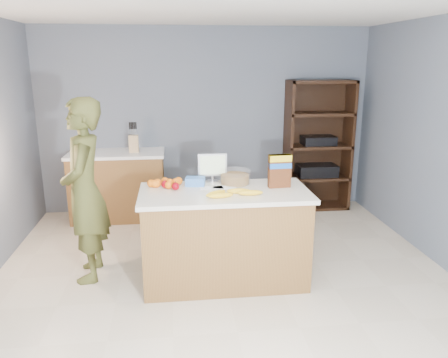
{
  "coord_description": "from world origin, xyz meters",
  "views": [
    {
      "loc": [
        -0.45,
        -3.5,
        2.06
      ],
      "look_at": [
        0.0,
        0.35,
        1.0
      ],
      "focal_mm": 35.0,
      "sensor_mm": 36.0,
      "label": 1
    }
  ],
  "objects": [
    {
      "name": "oranges",
      "position": [
        -0.55,
        0.51,
        0.94
      ],
      "size": [
        0.33,
        0.21,
        0.07
      ],
      "color": "orange",
      "rests_on": "counter_peninsula"
    },
    {
      "name": "apples",
      "position": [
        -0.49,
        0.42,
        0.94
      ],
      "size": [
        0.17,
        0.15,
        0.07
      ],
      "color": "#8B010D",
      "rests_on": "counter_peninsula"
    },
    {
      "name": "back_cabinet",
      "position": [
        -1.2,
        2.2,
        0.45
      ],
      "size": [
        1.24,
        0.62,
        0.9
      ],
      "color": "brown",
      "rests_on": "ground"
    },
    {
      "name": "salad_bowl",
      "position": [
        0.13,
        0.54,
        0.96
      ],
      "size": [
        0.3,
        0.3,
        0.13
      ],
      "color": "#267219",
      "rests_on": "counter_peninsula"
    },
    {
      "name": "shelving_unit",
      "position": [
        1.55,
        2.35,
        0.86
      ],
      "size": [
        0.9,
        0.4,
        1.8
      ],
      "color": "black",
      "rests_on": "ground"
    },
    {
      "name": "blue_carton",
      "position": [
        -0.26,
        0.51,
        0.94
      ],
      "size": [
        0.2,
        0.15,
        0.08
      ],
      "primitive_type": "cube",
      "rotation": [
        0.0,
        0.0,
        -0.17
      ],
      "color": "blue",
      "rests_on": "counter_peninsula"
    },
    {
      "name": "cereal_box",
      "position": [
        0.53,
        0.36,
        1.08
      ],
      "size": [
        0.21,
        0.09,
        0.31
      ],
      "color": "#592B14",
      "rests_on": "counter_peninsula"
    },
    {
      "name": "person",
      "position": [
        -1.3,
        0.55,
        0.87
      ],
      "size": [
        0.46,
        0.66,
        1.74
      ],
      "primitive_type": "imported",
      "rotation": [
        0.0,
        0.0,
        -1.51
      ],
      "color": "#494C21",
      "rests_on": "ground"
    },
    {
      "name": "knife_block",
      "position": [
        -0.97,
        2.18,
        1.02
      ],
      "size": [
        0.12,
        0.1,
        0.31
      ],
      "color": "tan",
      "rests_on": "back_cabinet"
    },
    {
      "name": "floor",
      "position": [
        0.0,
        0.0,
        0.0
      ],
      "size": [
        4.5,
        5.0,
        0.02
      ],
      "primitive_type": "cube",
      "color": "beige",
      "rests_on": "ground"
    },
    {
      "name": "counter_peninsula",
      "position": [
        0.0,
        0.3,
        0.42
      ],
      "size": [
        1.56,
        0.76,
        0.9
      ],
      "color": "brown",
      "rests_on": "ground"
    },
    {
      "name": "walls",
      "position": [
        0.0,
        0.0,
        1.65
      ],
      "size": [
        4.52,
        5.02,
        2.51
      ],
      "color": "slate",
      "rests_on": "ground"
    },
    {
      "name": "tv",
      "position": [
        -0.08,
        0.63,
        1.06
      ],
      "size": [
        0.28,
        0.12,
        0.28
      ],
      "color": "silver",
      "rests_on": "counter_peninsula"
    },
    {
      "name": "bananas",
      "position": [
        0.04,
        0.15,
        0.92
      ],
      "size": [
        0.53,
        0.19,
        0.05
      ],
      "color": "yellow",
      "rests_on": "counter_peninsula"
    },
    {
      "name": "envelopes",
      "position": [
        -0.05,
        0.41,
        0.9
      ],
      "size": [
        0.36,
        0.16,
        0.0
      ],
      "color": "white",
      "rests_on": "counter_peninsula"
    }
  ]
}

